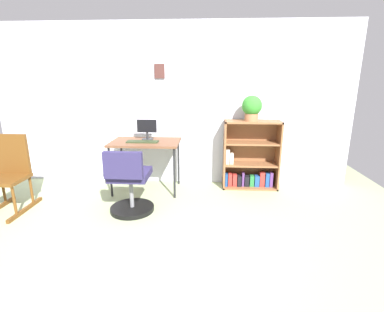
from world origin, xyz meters
TOP-DOWN VIEW (x-y plane):
  - ground_plane at (0.00, 0.00)m, footprint 6.24×6.24m
  - wall_back at (-0.00, 2.15)m, footprint 5.20×0.12m
  - desk at (-0.30, 1.73)m, footprint 0.93×0.60m
  - monitor at (-0.29, 1.83)m, footprint 0.27×0.16m
  - keyboard at (-0.32, 1.66)m, footprint 0.42×0.13m
  - office_chair at (-0.34, 1.01)m, footprint 0.52×0.55m
  - rocking_chair at (-1.80, 1.05)m, footprint 0.42×0.64m
  - bookshelf_low at (1.16, 1.96)m, footprint 0.78×0.30m
  - potted_plant_on_shelf at (1.14, 1.90)m, footprint 0.27×0.27m

SIDE VIEW (x-z plane):
  - ground_plane at x=0.00m, z-range 0.00..0.00m
  - office_chair at x=-0.34m, z-range -0.05..0.74m
  - bookshelf_low at x=1.16m, z-range -0.06..0.91m
  - rocking_chair at x=-1.80m, z-range 0.00..0.91m
  - desk at x=-0.30m, z-range 0.30..1.01m
  - keyboard at x=-0.32m, z-range 0.71..0.73m
  - monitor at x=-0.29m, z-range 0.72..1.00m
  - wall_back at x=0.00m, z-range 0.00..2.31m
  - potted_plant_on_shelf at x=1.14m, z-range 0.99..1.33m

